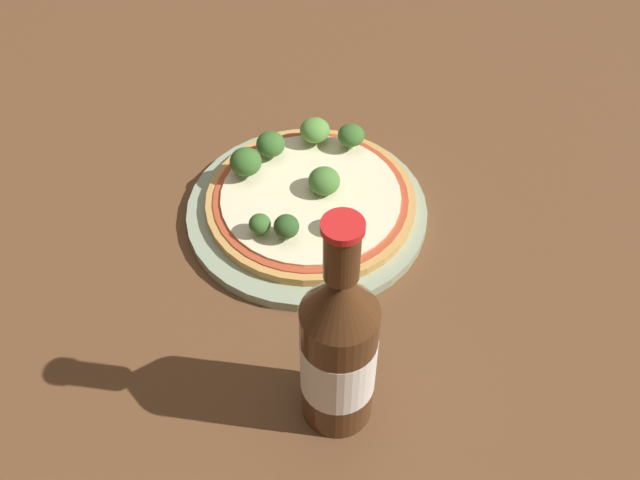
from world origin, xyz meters
The scene contains 12 objects.
ground_plane centered at (0.00, 0.00, 0.00)m, with size 3.00×3.00×0.00m, color brown.
plate centered at (-0.02, 0.01, 0.01)m, with size 0.26×0.26×0.01m.
pizza centered at (-0.02, 0.01, 0.02)m, with size 0.22×0.22×0.01m.
broccoli_floret_0 centered at (0.04, 0.00, 0.04)m, with size 0.03×0.03×0.02m.
broccoli_floret_1 centered at (0.01, -0.05, 0.04)m, with size 0.03×0.03×0.03m.
broccoli_floret_2 centered at (-0.01, 0.03, 0.04)m, with size 0.03×0.03×0.03m.
broccoli_floret_3 centered at (-0.01, -0.06, 0.04)m, with size 0.02×0.02×0.02m.
broccoli_floret_4 centered at (-0.04, 0.09, 0.04)m, with size 0.03×0.03×0.03m.
broccoli_floret_5 centered at (-0.08, 0.07, 0.04)m, with size 0.03×0.03×0.03m.
broccoli_floret_6 centered at (-0.09, 0.02, 0.04)m, with size 0.03×0.03×0.03m.
broccoli_floret_7 centered at (-0.09, -0.02, 0.05)m, with size 0.03×0.03×0.03m.
beer_bottle centered at (0.17, -0.12, 0.09)m, with size 0.06×0.06×0.24m.
Camera 1 is at (0.40, -0.35, 0.59)m, focal length 42.00 mm.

